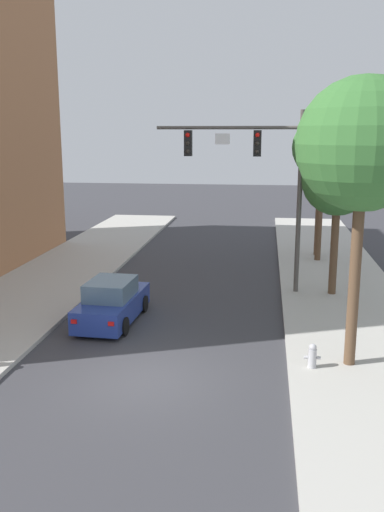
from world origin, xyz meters
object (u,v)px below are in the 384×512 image
object	(u,v)px
fire_hydrant	(312,356)
street_tree_farthest	(322,148)
traffic_signal_mast	(259,168)
street_tree_third	(323,152)
street_tree_second	(338,181)
car_lead_blue	(112,303)
street_tree_nearest	(363,146)

from	to	relation	value
fire_hydrant	street_tree_farthest	world-z (taller)	street_tree_farthest
traffic_signal_mast	street_tree_farthest	xyz separation A→B (m)	(3.17, 7.50, 0.62)
fire_hydrant	street_tree_third	world-z (taller)	street_tree_third
street_tree_third	street_tree_second	bearing A→B (deg)	-89.48
street_tree_second	car_lead_blue	bearing A→B (deg)	-152.56
traffic_signal_mast	street_tree_second	xyz separation A→B (m)	(3.16, -0.13, -0.45)
street_tree_second	street_tree_farthest	size ratio (longest dim) A/B	0.84
traffic_signal_mast	street_tree_nearest	xyz separation A→B (m)	(2.86, -7.51, 1.10)
car_lead_blue	fire_hydrant	bearing A→B (deg)	-27.05
street_tree_farthest	street_tree_nearest	bearing A→B (deg)	-91.18
street_tree_second	street_tree_farthest	xyz separation A→B (m)	(0.00, 7.63, 1.07)
street_tree_second	street_tree_farthest	distance (m)	7.71
fire_hydrant	street_tree_third	bearing A→B (deg)	84.57
street_tree_nearest	street_tree_second	bearing A→B (deg)	87.64
car_lead_blue	street_tree_second	world-z (taller)	street_tree_second
traffic_signal_mast	street_tree_nearest	distance (m)	8.11
street_tree_nearest	street_tree_farthest	world-z (taller)	street_tree_nearest
street_tree_nearest	street_tree_third	xyz separation A→B (m)	(0.25, 13.74, -0.65)
street_tree_second	street_tree_farthest	bearing A→B (deg)	89.97
street_tree_second	street_tree_third	bearing A→B (deg)	90.52
traffic_signal_mast	car_lead_blue	bearing A→B (deg)	-139.12
fire_hydrant	street_tree_farthest	xyz separation A→B (m)	(1.41, 15.44, 5.43)
traffic_signal_mast	car_lead_blue	world-z (taller)	traffic_signal_mast
street_tree_nearest	street_tree_second	size ratio (longest dim) A/B	1.31
traffic_signal_mast	street_tree_nearest	bearing A→B (deg)	-69.17
traffic_signal_mast	street_tree_third	xyz separation A→B (m)	(3.10, 6.23, 0.45)
street_tree_second	street_tree_third	distance (m)	6.42
car_lead_blue	street_tree_farthest	bearing A→B (deg)	55.24
street_tree_nearest	street_tree_farthest	size ratio (longest dim) A/B	1.10
car_lead_blue	street_tree_nearest	bearing A→B (deg)	-21.13
car_lead_blue	street_tree_farthest	xyz separation A→B (m)	(8.28, 11.93, 5.22)
street_tree_third	street_tree_farthest	distance (m)	1.29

